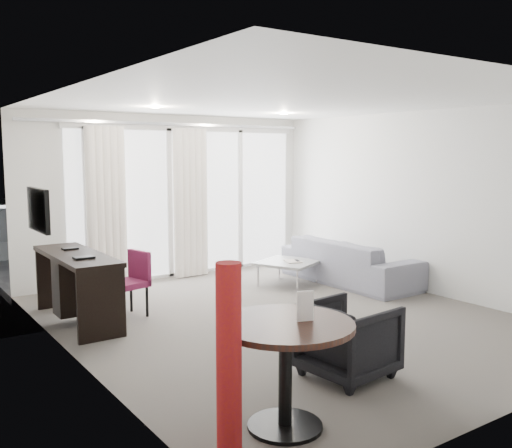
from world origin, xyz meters
TOP-DOWN VIEW (x-y plane):
  - floor at (0.00, 0.00)m, footprint 5.00×6.00m
  - ceiling at (0.00, 0.00)m, footprint 5.00×6.00m
  - wall_left at (-2.50, 0.00)m, footprint 0.00×6.00m
  - wall_right at (2.50, 0.00)m, footprint 0.00×6.00m
  - window_panel at (0.30, 2.98)m, footprint 4.00×0.02m
  - window_frame at (0.30, 2.97)m, footprint 4.10×0.06m
  - curtain_left at (-1.15, 2.82)m, footprint 0.60×0.20m
  - curtain_right at (0.25, 2.82)m, footprint 0.60×0.20m
  - curtain_track at (0.00, 2.82)m, footprint 4.80×0.04m
  - downlight_a at (-0.90, 1.60)m, footprint 0.12×0.12m
  - downlight_b at (1.20, 1.60)m, footprint 0.12×0.12m
  - desk at (-2.09, 1.30)m, footprint 0.55×1.75m
  - tv at (-2.46, 1.45)m, footprint 0.05×0.80m
  - desk_chair at (-1.52, 1.17)m, footprint 0.52×0.50m
  - round_table at (-1.68, -2.20)m, footprint 1.22×1.22m
  - menu_card at (-1.54, -2.25)m, footprint 0.12×0.06m
  - red_lamp at (-2.26, -2.36)m, footprint 0.28×0.28m
  - tub_armchair at (-0.62, -1.74)m, footprint 0.81×0.79m
  - coffee_table at (1.15, 1.42)m, footprint 1.07×1.07m
  - remote at (1.26, 1.32)m, footprint 0.10×0.15m
  - magazine at (1.19, 1.34)m, footprint 0.31×0.35m
  - sofa at (2.03, 0.99)m, footprint 0.90×2.31m
  - terrace_slab at (0.30, 4.50)m, footprint 5.60×3.00m
  - rattan_chair_a at (0.47, 3.71)m, footprint 0.66×0.66m
  - rattan_chair_b at (1.78, 4.24)m, footprint 0.56×0.56m
  - rattan_table at (1.52, 4.16)m, footprint 0.65×0.65m
  - balustrade at (0.30, 5.95)m, footprint 5.50×0.06m

SIDE VIEW (x-z plane):
  - terrace_slab at x=0.30m, z-range -0.12..0.00m
  - floor at x=0.00m, z-range 0.00..0.00m
  - coffee_table at x=1.15m, z-range 0.00..0.36m
  - rattan_table at x=1.52m, z-range 0.00..0.52m
  - sofa at x=2.03m, z-range 0.00..0.67m
  - tub_armchair at x=-0.62m, z-range 0.00..0.68m
  - remote at x=1.26m, z-range 0.35..0.37m
  - magazine at x=1.19m, z-range 0.35..0.37m
  - round_table at x=-1.68m, z-range 0.00..0.80m
  - rattan_chair_b at x=1.78m, z-range 0.00..0.80m
  - desk_chair at x=-1.52m, z-range 0.00..0.80m
  - desk at x=-2.09m, z-range 0.00..0.82m
  - rattan_chair_a at x=0.47m, z-range 0.00..0.82m
  - balustrade at x=0.30m, z-range -0.02..1.02m
  - red_lamp at x=-2.26m, z-range 0.00..1.32m
  - menu_card at x=-1.54m, z-range 0.61..0.83m
  - window_panel at x=0.30m, z-range 0.01..2.39m
  - curtain_left at x=-1.15m, z-range 0.01..2.39m
  - curtain_right at x=0.25m, z-range 0.01..2.39m
  - window_frame at x=0.30m, z-range -0.02..2.42m
  - wall_left at x=-2.50m, z-range 0.00..2.60m
  - wall_right at x=2.50m, z-range 0.00..2.60m
  - tv at x=-2.46m, z-range 1.10..1.60m
  - curtain_track at x=0.00m, z-range 2.43..2.47m
  - downlight_a at x=-0.90m, z-range 2.58..2.60m
  - downlight_b at x=1.20m, z-range 2.58..2.60m
  - ceiling at x=0.00m, z-range 2.60..2.60m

